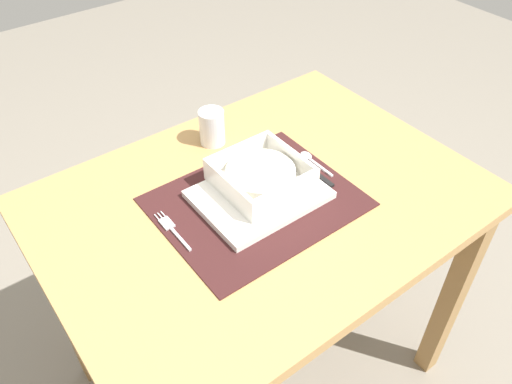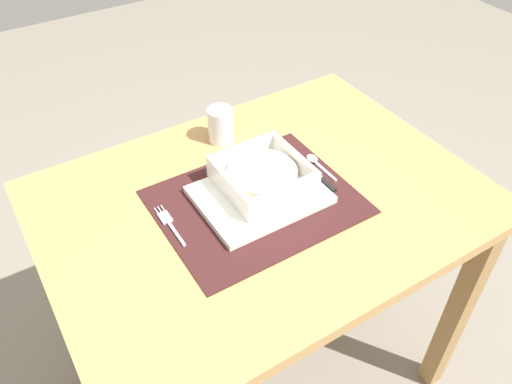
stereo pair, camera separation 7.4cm
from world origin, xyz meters
name	(u,v)px [view 1 (the left image)]	position (x,y,z in m)	size (l,w,h in m)	color
ground_plane	(260,367)	(0.00, 0.00, 0.00)	(6.00, 6.00, 0.00)	gray
dining_table	(262,230)	(0.00, 0.00, 0.63)	(0.96, 0.71, 0.74)	#B2844C
placemat	(256,202)	(-0.02, -0.01, 0.74)	(0.42, 0.34, 0.00)	#381919
serving_plate	(259,194)	(-0.01, 0.00, 0.75)	(0.27, 0.21, 0.02)	white
porridge_bowl	(261,176)	(0.01, 0.02, 0.78)	(0.18, 0.18, 0.06)	white
fork	(171,228)	(-0.21, 0.03, 0.74)	(0.02, 0.13, 0.00)	silver
spoon	(309,158)	(0.17, 0.03, 0.74)	(0.02, 0.11, 0.01)	silver
butter_knife	(315,173)	(0.14, -0.02, 0.74)	(0.01, 0.13, 0.01)	black
bread_knife	(308,177)	(0.12, -0.02, 0.74)	(0.01, 0.14, 0.01)	#59331E
drinking_glass	(212,128)	(0.03, 0.24, 0.78)	(0.06, 0.06, 0.09)	white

